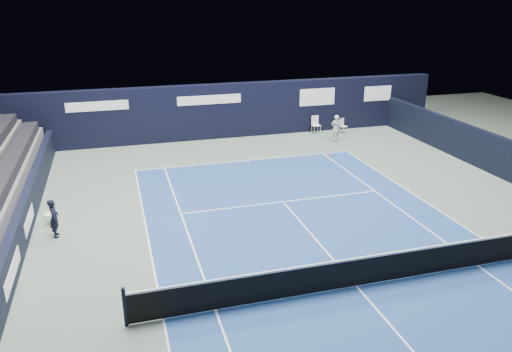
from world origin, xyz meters
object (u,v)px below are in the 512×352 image
Objects in this scene: folding_chair_back_a at (315,121)px; folding_chair_back_b at (343,125)px; tennis_net at (358,271)px; tennis_player at (336,128)px; line_judge_chair at (51,211)px.

folding_chair_back_a is 1.21× the size of folding_chair_back_b.
folding_chair_back_a is 1.66m from folding_chair_back_b.
tennis_net reaches higher than folding_chair_back_a.
folding_chair_back_b is 1.97m from tennis_player.
line_judge_chair is at bearing 141.65° from tennis_net.
tennis_net is (8.72, -6.90, 0.02)m from line_judge_chair.
folding_chair_back_b is 0.57× the size of tennis_player.
tennis_net is at bearing -112.38° from tennis_player.
line_judge_chair reaches higher than folding_chair_back_b.
folding_chair_back_b is 0.07× the size of tennis_net.
folding_chair_back_a is 2.05m from tennis_player.
tennis_player is at bearing -148.35° from folding_chair_back_b.
tennis_net is (-5.33, -15.93, -0.18)m from folding_chair_back_a.
tennis_net is at bearing -111.20° from folding_chair_back_a.
folding_chair_back_a is 16.79m from tennis_net.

